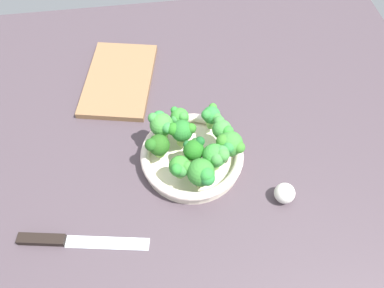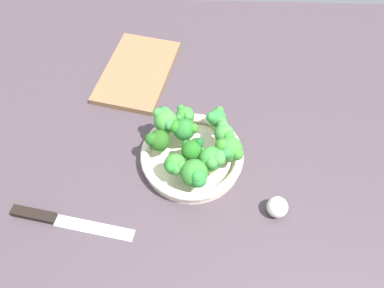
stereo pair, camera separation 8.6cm
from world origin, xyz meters
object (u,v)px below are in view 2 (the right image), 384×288
object	(u,v)px
broccoli_floret_10	(192,150)
broccoli_floret_9	(224,134)
garlic_bulb	(277,207)
broccoli_floret_6	(194,175)
bowl	(192,156)
broccoli_floret_8	(184,130)
broccoli_floret_3	(185,116)
cutting_board	(137,72)
broccoli_floret_4	(165,120)
broccoli_floret_7	(229,149)
broccoli_floret_1	(213,159)
knife	(55,219)
broccoli_floret_2	(175,165)
broccoli_floret_5	(217,119)
broccoli_floret_0	(158,141)

from	to	relation	value
broccoli_floret_10	broccoli_floret_9	bearing A→B (deg)	-58.13
broccoli_floret_9	garlic_bulb	xyz separation A→B (cm)	(-14.50, -11.22, -5.72)
broccoli_floret_6	garlic_bulb	xyz separation A→B (cm)	(-3.89, -17.63, -5.64)
bowl	broccoli_floret_8	xyz separation A→B (cm)	(2.90, 1.92, 6.06)
broccoli_floret_6	broccoli_floret_10	distance (cm)	6.35
broccoli_floret_3	cutting_board	distance (cm)	25.73
broccoli_floret_4	broccoli_floret_7	world-z (taller)	broccoli_floret_4
broccoli_floret_6	broccoli_floret_9	size ratio (longest dim) A/B	1.09
broccoli_floret_1	knife	bearing A→B (deg)	109.08
broccoli_floret_4	knife	bearing A→B (deg)	134.00
broccoli_floret_8	cutting_board	bearing A→B (deg)	29.12
broccoli_floret_10	cutting_board	distance (cm)	34.63
knife	broccoli_floret_8	bearing A→B (deg)	-54.41
broccoli_floret_2	garlic_bulb	distance (cm)	22.98
cutting_board	broccoli_floret_4	bearing A→B (deg)	-156.77
broccoli_floret_5	cutting_board	world-z (taller)	broccoli_floret_5
broccoli_floret_8	broccoli_floret_9	world-z (taller)	broccoli_floret_8
broccoli_floret_5	garlic_bulb	world-z (taller)	broccoli_floret_5
broccoli_floret_0	broccoli_floret_3	bearing A→B (deg)	-38.93
broccoli_floret_3	broccoli_floret_10	world-z (taller)	broccoli_floret_10
broccoli_floret_3	broccoli_floret_9	xyz separation A→B (cm)	(-5.09, -8.92, 0.59)
knife	broccoli_floret_9	bearing A→B (deg)	-62.78
cutting_board	broccoli_floret_9	bearing A→B (deg)	-138.30
broccoli_floret_8	broccoli_floret_6	bearing A→B (deg)	-167.32
broccoli_floret_2	broccoli_floret_5	bearing A→B (deg)	-34.15
bowl	broccoli_floret_8	size ratio (longest dim) A/B	3.46
bowl	cutting_board	size ratio (longest dim) A/B	0.87
bowl	broccoli_floret_1	bearing A→B (deg)	-135.30
broccoli_floret_1	broccoli_floret_6	xyz separation A→B (cm)	(-3.82, 3.90, -0.04)
bowl	broccoli_floret_6	size ratio (longest dim) A/B	3.38
broccoli_floret_7	knife	xyz separation A→B (cm)	(-14.12, 36.11, -7.10)
garlic_bulb	broccoli_floret_9	bearing A→B (deg)	37.73
bowl	broccoli_floret_7	xyz separation A→B (cm)	(-1.74, -7.99, 5.71)
broccoli_floret_4	garlic_bulb	bearing A→B (deg)	-125.82
broccoli_floret_7	broccoli_floret_5	bearing A→B (deg)	17.41
bowl	broccoli_floret_3	xyz separation A→B (cm)	(7.31, 1.89, 5.45)
broccoli_floret_0	broccoli_floret_7	world-z (taller)	broccoli_floret_7
bowl	broccoli_floret_1	world-z (taller)	broccoli_floret_1
broccoli_floret_1	broccoli_floret_5	bearing A→B (deg)	-4.39
broccoli_floret_7	garlic_bulb	xyz separation A→B (cm)	(-10.54, -10.27, -5.40)
broccoli_floret_3	broccoli_floret_9	size ratio (longest dim) A/B	0.92
broccoli_floret_6	broccoli_floret_1	bearing A→B (deg)	-45.57
broccoli_floret_1	broccoli_floret_5	xyz separation A→B (cm)	(11.16, -0.86, -0.23)
bowl	broccoli_floret_9	world-z (taller)	broccoli_floret_9
broccoli_floret_3	broccoli_floret_6	distance (cm)	15.91
broccoli_floret_5	broccoli_floret_9	size ratio (longest dim) A/B	0.96
bowl	broccoli_floret_4	bearing A→B (deg)	49.07
broccoli_floret_1	broccoli_floret_3	bearing A→B (deg)	28.34
broccoli_floret_5	broccoli_floret_9	xyz separation A→B (cm)	(-4.37, -1.66, 0.26)
broccoli_floret_8	broccoli_floret_9	distance (cm)	8.98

